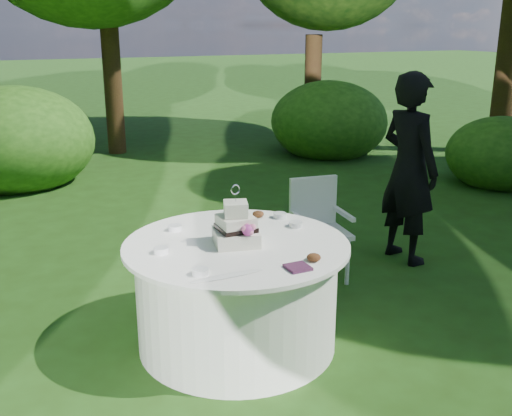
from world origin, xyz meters
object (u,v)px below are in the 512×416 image
Objects in this scene: guest at (409,169)px; table at (237,293)px; chair at (318,222)px; napkins at (298,267)px; cake at (236,228)px.

guest is 2.34m from table.
guest is 1.16× the size of table.
table is 1.73× the size of chair.
guest is 1.06m from chair.
chair is (-0.99, 0.00, -0.39)m from guest.
table is (-0.16, 0.58, -0.39)m from napkins.
cake is at bearing -111.81° from table.
cake is (-0.01, -0.02, 0.50)m from table.
guest is 4.32× the size of cake.
cake is at bearing 106.39° from napkins.
napkins reaches higher than table.
napkins is at bearing -125.41° from chair.
chair is (1.15, 0.83, -0.36)m from cake.
table is at bearing 105.06° from napkins.
napkins is 0.33× the size of cake.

